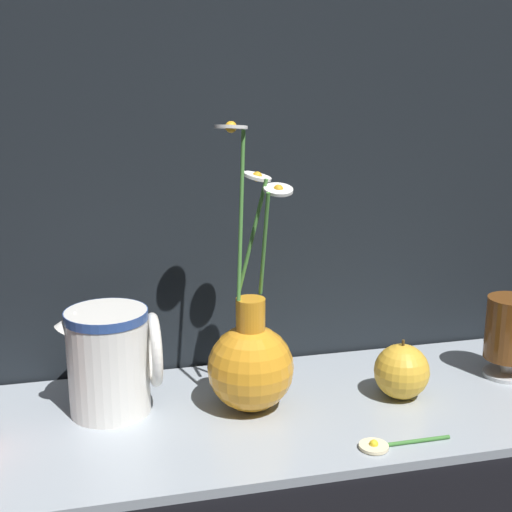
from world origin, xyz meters
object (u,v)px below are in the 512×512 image
(ceramic_pitcher, at_px, (111,357))
(tea_glass, at_px, (510,331))
(orange_fruit, at_px, (402,371))
(vase_with_flowers, at_px, (251,361))

(ceramic_pitcher, relative_size, tea_glass, 1.25)
(ceramic_pitcher, height_order, orange_fruit, ceramic_pitcher)
(tea_glass, bearing_deg, vase_with_flowers, -178.50)
(vase_with_flowers, height_order, tea_glass, vase_with_flowers)
(ceramic_pitcher, distance_m, tea_glass, 0.57)
(vase_with_flowers, height_order, orange_fruit, vase_with_flowers)
(tea_glass, bearing_deg, orange_fruit, -171.20)
(tea_glass, relative_size, orange_fruit, 1.43)
(ceramic_pitcher, xyz_separation_m, orange_fruit, (0.39, -0.05, -0.04))
(vase_with_flowers, bearing_deg, orange_fruit, -4.93)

